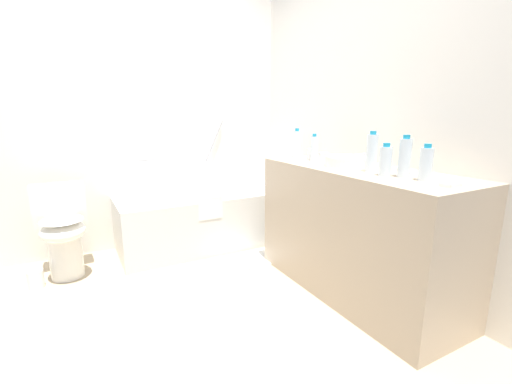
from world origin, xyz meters
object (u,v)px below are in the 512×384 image
(toilet_paper_roll, at_px, (36,279))
(drinking_glass_1, at_px, (323,158))
(sink_basin, at_px, (346,161))
(bath_mat, at_px, (250,260))
(water_bottle_2, at_px, (314,148))
(water_bottle_3, at_px, (405,158))
(sink_faucet, at_px, (363,160))
(drinking_glass_0, at_px, (311,154))
(soap_dish, at_px, (450,185))
(toilet, at_px, (63,230))
(water_bottle_5, at_px, (297,144))
(water_bottle_0, at_px, (372,153))
(bathtub, at_px, (208,217))
(water_bottle_1, at_px, (385,161))
(water_bottle_4, at_px, (426,164))

(toilet_paper_roll, bearing_deg, drinking_glass_1, -23.21)
(sink_basin, height_order, bath_mat, sink_basin)
(sink_basin, height_order, water_bottle_2, water_bottle_2)
(water_bottle_3, xyz_separation_m, bath_mat, (-0.39, 1.18, -1.00))
(sink_faucet, xyz_separation_m, drinking_glass_0, (-0.16, 0.40, 0.01))
(soap_dish, bearing_deg, toilet, 132.24)
(water_bottle_5, bearing_deg, drinking_glass_1, -92.09)
(water_bottle_5, xyz_separation_m, toilet_paper_roll, (-1.97, 0.48, -0.94))
(water_bottle_2, distance_m, toilet_paper_roll, 2.29)
(water_bottle_5, relative_size, toilet_paper_roll, 1.81)
(water_bottle_2, distance_m, bath_mat, 1.11)
(sink_faucet, distance_m, bath_mat, 1.29)
(water_bottle_0, height_order, water_bottle_5, water_bottle_0)
(bathtub, height_order, water_bottle_1, bathtub)
(water_bottle_0, xyz_separation_m, drinking_glass_1, (-0.01, 0.44, -0.08))
(water_bottle_3, height_order, soap_dish, water_bottle_3)
(water_bottle_2, bearing_deg, toilet, 154.55)
(water_bottle_4, relative_size, toilet_paper_roll, 1.52)
(water_bottle_1, xyz_separation_m, toilet_paper_roll, (-1.93, 1.43, -0.92))
(water_bottle_0, distance_m, toilet_paper_roll, 2.54)
(water_bottle_0, bearing_deg, toilet_paper_roll, 146.93)
(water_bottle_1, height_order, drinking_glass_0, water_bottle_1)
(water_bottle_1, bearing_deg, bathtub, 107.25)
(water_bottle_4, relative_size, bath_mat, 0.40)
(drinking_glass_1, relative_size, toilet_paper_roll, 0.58)
(water_bottle_5, xyz_separation_m, bath_mat, (-0.36, 0.14, -1.00))
(water_bottle_1, bearing_deg, sink_faucet, 59.64)
(sink_basin, relative_size, water_bottle_2, 1.37)
(water_bottle_1, bearing_deg, toilet_paper_roll, 143.51)
(water_bottle_4, bearing_deg, water_bottle_2, 91.93)
(bathtub, xyz_separation_m, sink_faucet, (0.74, -1.23, 0.65))
(drinking_glass_1, bearing_deg, toilet, 150.96)
(bathtub, relative_size, water_bottle_4, 8.14)
(bath_mat, bearing_deg, water_bottle_2, -45.74)
(bath_mat, bearing_deg, toilet_paper_roll, 168.26)
(water_bottle_4, relative_size, drinking_glass_1, 2.61)
(sink_basin, height_order, water_bottle_1, water_bottle_1)
(bathtub, bearing_deg, water_bottle_5, -51.05)
(sink_basin, height_order, water_bottle_5, water_bottle_5)
(bathtub, relative_size, drinking_glass_0, 18.69)
(water_bottle_4, height_order, bath_mat, water_bottle_4)
(water_bottle_5, xyz_separation_m, drinking_glass_0, (0.03, -0.15, -0.07))
(water_bottle_1, bearing_deg, water_bottle_4, -71.48)
(drinking_glass_1, xyz_separation_m, toilet_paper_roll, (-1.96, 0.84, -0.87))
(water_bottle_2, bearing_deg, water_bottle_0, -89.92)
(water_bottle_4, bearing_deg, drinking_glass_1, 93.19)
(water_bottle_0, bearing_deg, water_bottle_5, 90.06)
(toilet_paper_roll, bearing_deg, drinking_glass_0, -17.47)
(bathtub, relative_size, water_bottle_0, 6.45)
(water_bottle_3, bearing_deg, water_bottle_1, 126.45)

